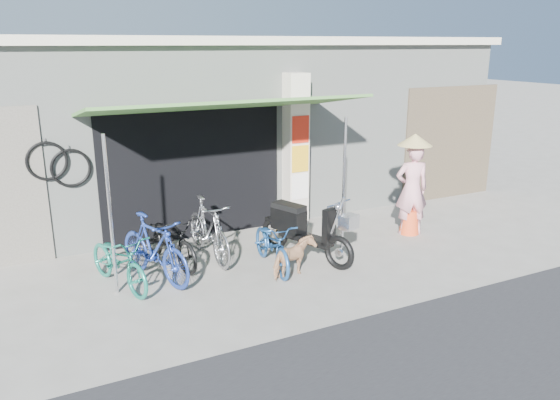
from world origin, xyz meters
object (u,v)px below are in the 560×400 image
bike_teal (119,261)px  bike_navy (272,244)px  bike_black (170,240)px  bike_silver (208,229)px  bike_blue (154,248)px  street_dog (294,258)px  nun (412,186)px  moped (303,229)px

bike_teal → bike_navy: size_ratio=1.05×
bike_black → bike_navy: (1.45, -0.88, -0.03)m
bike_silver → bike_blue: bearing=-159.0°
bike_black → street_dog: bearing=-54.6°
bike_teal → street_dog: bike_teal is taller
bike_teal → nun: (5.45, -0.01, 0.52)m
bike_silver → moped: (1.45, -0.68, -0.01)m
bike_blue → street_dog: (1.96, -0.86, -0.20)m
bike_black → moped: 2.23m
nun → bike_silver: bearing=9.8°
bike_teal → nun: nun is taller
bike_silver → nun: (3.88, -0.50, 0.42)m
bike_teal → bike_silver: size_ratio=0.93×
bike_navy → nun: size_ratio=0.80×
bike_teal → bike_blue: bearing=-13.5°
bike_silver → street_dog: 1.63m
bike_blue → street_dog: bike_blue is taller
bike_black → moped: bearing=-32.9°
bike_black → street_dog: 2.09m
bike_navy → nun: 3.16m
bike_teal → bike_black: 1.05m
bike_black → bike_blue: bearing=-141.1°
nun → bike_blue: bearing=16.7°
bike_blue → bike_black: bearing=32.9°
bike_black → nun: (4.54, -0.54, 0.51)m
moped → bike_teal: bearing=155.7°
bike_navy → bike_blue: bearing=174.0°
bike_teal → bike_black: size_ratio=0.98×
moped → nun: size_ratio=0.99×
street_dog → nun: nun is taller
bike_black → moped: moped is taller
bike_navy → street_dog: 0.51m
bike_teal → moped: (3.02, -0.18, 0.09)m
street_dog → bike_silver: bearing=14.5°
bike_navy → nun: nun is taller
bike_teal → bike_navy: 2.39m
bike_navy → nun: (3.09, 0.34, 0.54)m
bike_black → nun: 4.60m
bike_blue → nun: bearing=-20.8°
street_dog → bike_black: bearing=28.8°
bike_navy → street_dog: size_ratio=2.07×
bike_black → nun: bearing=-21.0°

